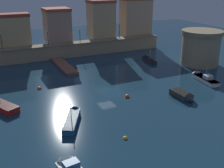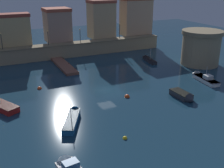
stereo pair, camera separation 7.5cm
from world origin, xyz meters
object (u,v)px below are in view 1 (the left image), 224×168
object	(u,v)px
moored_boat_5	(148,59)
mooring_buoy_2	(39,89)
quay_lamp_2	(80,33)
quay_lamp_3	(119,28)
mooring_buoy_1	(127,97)
fortress_tower	(201,47)
moored_boat_2	(184,96)
quay_lamp_0	(1,38)
moored_boat_6	(202,78)
moored_boat_1	(73,117)
mooring_buoy_0	(125,138)
moored_boat_0	(69,168)
quay_lamp_1	(48,35)

from	to	relation	value
moored_boat_5	mooring_buoy_2	xyz separation A→B (m)	(-24.62, -6.54, -0.32)
quay_lamp_2	moored_boat_5	xyz separation A→B (m)	(11.52, -10.62, -4.78)
quay_lamp_3	mooring_buoy_2	bearing A→B (deg)	-143.40
mooring_buoy_1	fortress_tower	bearing A→B (deg)	21.75
quay_lamp_2	moored_boat_2	xyz separation A→B (m)	(5.24, -30.33, -4.66)
mooring_buoy_1	quay_lamp_0	bearing A→B (deg)	119.35
quay_lamp_2	moored_boat_6	distance (m)	28.93
moored_boat_1	fortress_tower	bearing A→B (deg)	-41.77
mooring_buoy_0	mooring_buoy_1	distance (m)	11.54
moored_boat_6	mooring_buoy_2	bearing A→B (deg)	80.84
moored_boat_1	mooring_buoy_1	distance (m)	10.20
moored_boat_2	moored_boat_5	xyz separation A→B (m)	(6.28, 19.71, -0.12)
quay_lamp_0	moored_boat_5	size ratio (longest dim) A/B	0.52
moored_boat_2	quay_lamp_3	bearing A→B (deg)	170.48
fortress_tower	moored_boat_1	bearing A→B (deg)	-158.75
quay_lamp_3	moored_boat_6	size ratio (longest dim) A/B	0.50
quay_lamp_3	mooring_buoy_1	world-z (taller)	quay_lamp_3
mooring_buoy_1	mooring_buoy_2	xyz separation A→B (m)	(-11.11, 8.98, 0.00)
quay_lamp_3	moored_boat_2	world-z (taller)	quay_lamp_3
moored_boat_6	mooring_buoy_1	world-z (taller)	moored_boat_6
fortress_tower	quay_lamp_2	xyz separation A→B (m)	(-19.60, 17.54, 1.56)
moored_boat_0	mooring_buoy_2	distance (m)	21.92
quay_lamp_2	moored_boat_2	bearing A→B (deg)	-80.20
quay_lamp_2	mooring_buoy_2	xyz separation A→B (m)	(-13.09, -17.16, -5.10)
mooring_buoy_1	quay_lamp_2	bearing A→B (deg)	85.67
moored_boat_1	moored_boat_5	xyz separation A→B (m)	(23.07, 19.03, -0.08)
quay_lamp_1	mooring_buoy_2	distance (m)	18.87
quay_lamp_1	moored_boat_0	size ratio (longest dim) A/B	0.64
quay_lamp_0	mooring_buoy_2	distance (m)	18.33
quay_lamp_0	quay_lamp_1	distance (m)	9.42
quay_lamp_2	moored_boat_5	bearing A→B (deg)	-42.67
moored_boat_2	moored_boat_5	size ratio (longest dim) A/B	0.70
mooring_buoy_0	mooring_buoy_1	world-z (taller)	mooring_buoy_1
quay_lamp_0	moored_boat_6	distance (m)	39.57
moored_boat_1	moored_boat_6	size ratio (longest dim) A/B	0.97
moored_boat_2	moored_boat_6	xyz separation A→B (m)	(8.19, 5.14, -0.02)
mooring_buoy_2	quay_lamp_1	bearing A→B (deg)	71.25
moored_boat_0	moored_boat_6	world-z (taller)	moored_boat_6
quay_lamp_0	moored_boat_1	size ratio (longest dim) A/B	0.49
quay_lamp_1	quay_lamp_3	size ratio (longest dim) A/B	0.90
quay_lamp_0	mooring_buoy_1	xyz separation A→B (m)	(14.70, -26.14, -5.35)
quay_lamp_2	moored_boat_0	bearing A→B (deg)	-110.98
moored_boat_1	moored_boat_2	bearing A→B (deg)	-65.35
moored_boat_0	quay_lamp_0	bearing A→B (deg)	-4.90
quay_lamp_3	mooring_buoy_0	bearing A→B (deg)	-116.08
quay_lamp_0	moored_boat_5	bearing A→B (deg)	-20.64
moored_boat_5	mooring_buoy_1	bearing A→B (deg)	147.99
moored_boat_2	moored_boat_0	bearing A→B (deg)	-67.34
quay_lamp_2	mooring_buoy_0	xyz separation A→B (m)	(-7.68, -36.17, -5.10)
quay_lamp_2	quay_lamp_3	xyz separation A→B (m)	(10.02, 0.00, 0.34)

